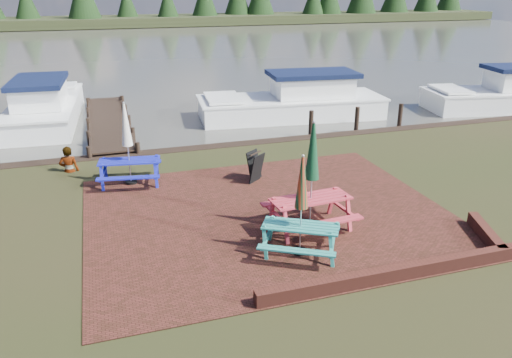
{
  "coord_description": "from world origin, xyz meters",
  "views": [
    {
      "loc": [
        -3.8,
        -9.84,
        5.5
      ],
      "look_at": [
        -0.32,
        1.04,
        1.0
      ],
      "focal_mm": 35.0,
      "sensor_mm": 36.0,
      "label": 1
    }
  ],
  "objects": [
    {
      "name": "chalkboard",
      "position": [
        0.39,
        3.31,
        0.46
      ],
      "size": [
        0.56,
        0.8,
        0.88
      ],
      "rotation": [
        0.0,
        0.0,
        0.67
      ],
      "color": "black",
      "rests_on": "ground"
    },
    {
      "name": "boat_far",
      "position": [
        14.8,
        9.04,
        0.48
      ],
      "size": [
        7.63,
        3.83,
        2.28
      ],
      "rotation": [
        0.0,
        0.0,
        1.39
      ],
      "color": "white",
      "rests_on": "ground"
    },
    {
      "name": "picnic_table_red",
      "position": [
        0.69,
        -0.02,
        0.92
      ],
      "size": [
        2.02,
        1.82,
        2.63
      ],
      "rotation": [
        0.0,
        0.0,
        0.08
      ],
      "color": "#BE303D",
      "rests_on": "ground"
    },
    {
      "name": "person",
      "position": [
        -4.91,
        5.85,
        0.81
      ],
      "size": [
        0.64,
        0.48,
        1.62
      ],
      "primitive_type": "imported",
      "rotation": [
        0.0,
        0.0,
        2.98
      ],
      "color": "gray",
      "rests_on": "ground"
    },
    {
      "name": "far_treeline",
      "position": [
        0.0,
        66.0,
        3.28
      ],
      "size": [
        120.0,
        10.0,
        8.1
      ],
      "color": "black",
      "rests_on": "ground"
    },
    {
      "name": "water",
      "position": [
        0.0,
        37.0,
        0.0
      ],
      "size": [
        120.0,
        60.0,
        0.02
      ],
      "primitive_type": "cube",
      "color": "#403E37",
      "rests_on": "ground"
    },
    {
      "name": "ground",
      "position": [
        0.0,
        0.0,
        0.0
      ],
      "size": [
        120.0,
        120.0,
        0.0
      ],
      "primitive_type": "plane",
      "color": "black",
      "rests_on": "ground"
    },
    {
      "name": "jetty",
      "position": [
        -3.5,
        11.28,
        0.11
      ],
      "size": [
        1.76,
        9.08,
        1.0
      ],
      "color": "black",
      "rests_on": "ground"
    },
    {
      "name": "picnic_table_blue",
      "position": [
        -3.15,
        4.22,
        0.85
      ],
      "size": [
        1.97,
        1.81,
        2.41
      ],
      "rotation": [
        0.0,
        0.0,
        -0.16
      ],
      "color": "#171CAD",
      "rests_on": "ground"
    },
    {
      "name": "paving",
      "position": [
        0.0,
        1.0,
        0.01
      ],
      "size": [
        9.0,
        7.5,
        0.02
      ],
      "primitive_type": "cube",
      "color": "#361A11",
      "rests_on": "ground"
    },
    {
      "name": "picnic_table_teal",
      "position": [
        0.01,
        -1.05,
        0.79
      ],
      "size": [
        2.12,
        2.06,
        2.25
      ],
      "rotation": [
        0.0,
        0.0,
        -0.53
      ],
      "color": "teal",
      "rests_on": "ground"
    },
    {
      "name": "boat_near",
      "position": [
        4.61,
        10.7,
        0.47
      ],
      "size": [
        8.5,
        3.69,
        2.23
      ],
      "rotation": [
        0.0,
        0.0,
        1.47
      ],
      "color": "white",
      "rests_on": "ground"
    },
    {
      "name": "brick_wall",
      "position": [
        2.15,
        -2.42,
        0.15
      ],
      "size": [
        6.21,
        1.79,
        0.3
      ],
      "color": "#4C1E16",
      "rests_on": "ground"
    },
    {
      "name": "boat_jetty",
      "position": [
        -6.06,
        13.14,
        0.47
      ],
      "size": [
        3.1,
        7.85,
        2.23
      ],
      "rotation": [
        0.0,
        0.0,
        -0.06
      ],
      "color": "white",
      "rests_on": "ground"
    }
  ]
}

